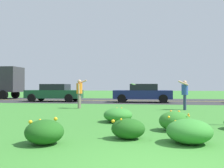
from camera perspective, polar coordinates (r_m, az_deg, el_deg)
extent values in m
plane|color=#387A2D|center=(12.80, 10.14, -6.19)|extent=(120.00, 120.00, 0.00)
cube|color=#2D2D30|center=(21.82, 9.45, -3.82)|extent=(120.00, 8.19, 0.01)
cube|color=yellow|center=(21.82, 9.45, -3.81)|extent=(120.00, 0.16, 0.00)
ellipsoid|color=#2D7526|center=(7.46, 13.99, -8.13)|extent=(0.89, 0.86, 0.55)
sphere|color=orange|center=(7.61, 16.88, -6.95)|extent=(0.08, 0.08, 0.08)
sphere|color=orange|center=(7.37, 14.70, -7.52)|extent=(0.07, 0.07, 0.07)
sphere|color=orange|center=(7.50, 14.89, -6.08)|extent=(0.07, 0.07, 0.07)
sphere|color=orange|center=(7.27, 16.90, -6.60)|extent=(0.05, 0.05, 0.05)
sphere|color=orange|center=(7.26, 13.35, -6.93)|extent=(0.06, 0.06, 0.06)
sphere|color=orange|center=(7.65, 12.74, -6.74)|extent=(0.09, 0.09, 0.09)
sphere|color=orange|center=(7.83, 13.17, -6.02)|extent=(0.07, 0.07, 0.07)
ellipsoid|color=#1E5619|center=(5.79, -15.02, -10.43)|extent=(0.85, 0.84, 0.54)
sphere|color=gold|center=(5.73, -17.71, -9.02)|extent=(0.07, 0.07, 0.07)
sphere|color=gold|center=(5.88, -15.99, -7.89)|extent=(0.06, 0.06, 0.06)
sphere|color=gold|center=(5.78, -17.97, -8.17)|extent=(0.08, 0.08, 0.08)
sphere|color=gold|center=(6.05, -12.64, -7.70)|extent=(0.09, 0.09, 0.09)
ellipsoid|color=#337F2D|center=(5.91, 17.07, -10.19)|extent=(1.01, 1.00, 0.54)
sphere|color=yellow|center=(5.87, 19.00, -9.55)|extent=(0.08, 0.08, 0.08)
sphere|color=yellow|center=(6.11, 14.16, -8.22)|extent=(0.07, 0.07, 0.07)
sphere|color=yellow|center=(5.71, 18.29, -10.10)|extent=(0.08, 0.08, 0.08)
sphere|color=yellow|center=(5.99, 12.73, -7.29)|extent=(0.06, 0.06, 0.06)
sphere|color=yellow|center=(5.67, 13.31, -10.07)|extent=(0.07, 0.07, 0.07)
sphere|color=yellow|center=(6.05, 17.18, -9.38)|extent=(0.07, 0.07, 0.07)
ellipsoid|color=#337F2D|center=(9.00, 1.35, -7.02)|extent=(1.02, 1.11, 0.50)
sphere|color=orange|center=(9.18, 1.12, -5.52)|extent=(0.06, 0.06, 0.06)
sphere|color=orange|center=(8.90, -0.67, -6.23)|extent=(0.06, 0.06, 0.06)
sphere|color=orange|center=(9.13, 1.32, -6.52)|extent=(0.07, 0.07, 0.07)
sphere|color=orange|center=(8.98, 2.19, -5.48)|extent=(0.05, 0.05, 0.05)
sphere|color=orange|center=(9.14, 2.25, -6.27)|extent=(0.09, 0.09, 0.09)
sphere|color=orange|center=(8.96, 0.32, -6.10)|extent=(0.08, 0.08, 0.08)
ellipsoid|color=#1E5619|center=(6.16, 3.67, -10.05)|extent=(0.82, 0.68, 0.49)
sphere|color=gold|center=(5.95, 2.07, -8.01)|extent=(0.05, 0.05, 0.05)
sphere|color=gold|center=(6.11, 0.25, -8.42)|extent=(0.08, 0.08, 0.08)
sphere|color=gold|center=(6.19, 6.35, -9.04)|extent=(0.08, 0.08, 0.08)
sphere|color=gold|center=(6.05, 1.94, -9.53)|extent=(0.08, 0.08, 0.08)
cylinder|color=orange|center=(14.56, -7.39, -0.99)|extent=(0.34, 0.34, 0.60)
sphere|color=tan|center=(14.56, -7.39, 0.57)|extent=(0.21, 0.21, 0.21)
cylinder|color=#726B5B|center=(14.67, -7.30, -3.81)|extent=(0.14, 0.14, 0.84)
cylinder|color=#726B5B|center=(14.50, -7.49, -3.85)|extent=(0.14, 0.14, 0.84)
cylinder|color=tan|center=(14.72, -6.78, 0.43)|extent=(0.56, 0.10, 0.30)
cylinder|color=tan|center=(14.37, -7.54, -1.07)|extent=(0.11, 0.09, 0.57)
cylinder|color=#2D4C9E|center=(14.06, 16.13, -1.23)|extent=(0.34, 0.34, 0.57)
sphere|color=tan|center=(14.06, 16.12, 0.34)|extent=(0.21, 0.21, 0.21)
cylinder|color=navy|center=(14.00, 16.17, -4.04)|extent=(0.14, 0.14, 0.80)
cylinder|color=navy|center=(14.17, 16.09, -4.00)|extent=(0.14, 0.14, 0.80)
cylinder|color=tan|center=(13.85, 15.82, 0.20)|extent=(0.53, 0.10, 0.29)
cylinder|color=tan|center=(14.25, 15.95, -1.29)|extent=(0.11, 0.09, 0.54)
cylinder|color=white|center=(14.25, 4.82, 0.02)|extent=(0.27, 0.26, 0.12)
torus|color=white|center=(14.25, 4.82, -0.01)|extent=(0.27, 0.26, 0.12)
cube|color=navy|center=(19.96, 6.93, -2.37)|extent=(4.50, 1.82, 0.66)
cube|color=black|center=(19.95, 7.22, -0.73)|extent=(2.10, 1.64, 0.52)
cylinder|color=black|center=(19.19, 2.22, -3.31)|extent=(0.66, 0.22, 0.66)
cylinder|color=black|center=(20.96, 2.75, -3.07)|extent=(0.66, 0.22, 0.66)
cylinder|color=black|center=(19.10, 11.52, -3.31)|extent=(0.66, 0.22, 0.66)
cylinder|color=black|center=(20.88, 11.26, -3.08)|extent=(0.66, 0.22, 0.66)
cube|color=#194C2D|center=(21.43, -12.93, -2.23)|extent=(4.50, 1.82, 0.66)
cube|color=black|center=(21.38, -12.67, -0.71)|extent=(2.10, 1.64, 0.52)
cylinder|color=black|center=(21.25, -17.71, -3.02)|extent=(0.66, 0.22, 0.66)
cylinder|color=black|center=(22.86, -15.74, -2.84)|extent=(0.66, 0.22, 0.66)
cylinder|color=black|center=(20.08, -9.73, -3.18)|extent=(0.66, 0.22, 0.66)
cylinder|color=black|center=(21.77, -8.26, -2.97)|extent=(0.66, 0.22, 0.66)
cylinder|color=black|center=(26.52, -23.35, -2.26)|extent=(0.88, 0.26, 0.88)
cylinder|color=black|center=(28.41, -21.00, -2.15)|extent=(0.88, 0.26, 0.88)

